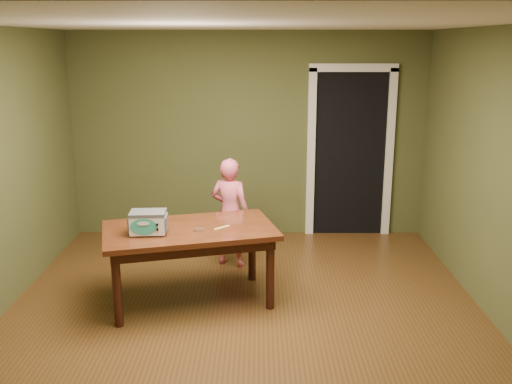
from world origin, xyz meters
TOP-DOWN VIEW (x-y plane):
  - floor at (0.00, 0.00)m, footprint 5.00×5.00m
  - room_shell at (0.00, 0.00)m, footprint 4.52×5.02m
  - doorway at (1.30, 2.78)m, footprint 1.10×0.66m
  - dining_table at (-0.52, 0.42)m, footprint 1.78×1.28m
  - toy_oven at (-0.88, 0.25)m, footprint 0.36×0.25m
  - baking_pan at (-0.42, 0.34)m, footprint 0.10×0.10m
  - spatula at (-0.21, 0.42)m, footprint 0.15×0.14m
  - child at (-0.19, 1.37)m, footprint 0.53×0.44m

SIDE VIEW (x-z plane):
  - floor at x=0.00m, z-range 0.00..0.00m
  - child at x=-0.19m, z-range 0.00..1.23m
  - dining_table at x=-0.52m, z-range 0.28..1.03m
  - spatula at x=-0.21m, z-range 0.75..0.76m
  - baking_pan at x=-0.42m, z-range 0.75..0.77m
  - toy_oven at x=-0.88m, z-range 0.76..0.97m
  - doorway at x=1.30m, z-range -0.07..2.18m
  - room_shell at x=0.00m, z-range 0.40..3.01m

